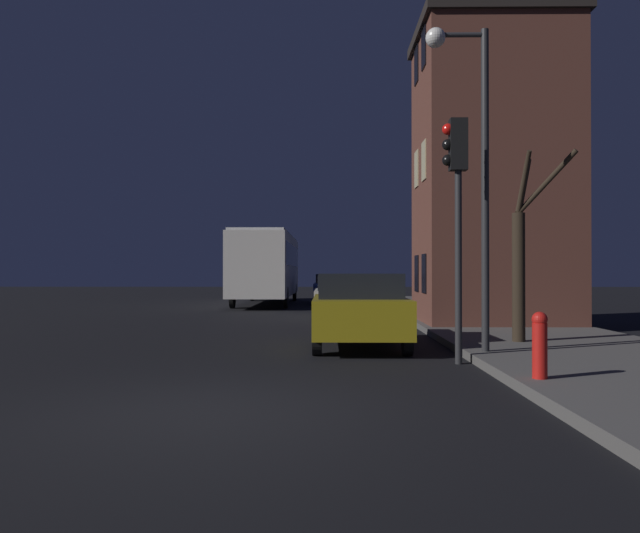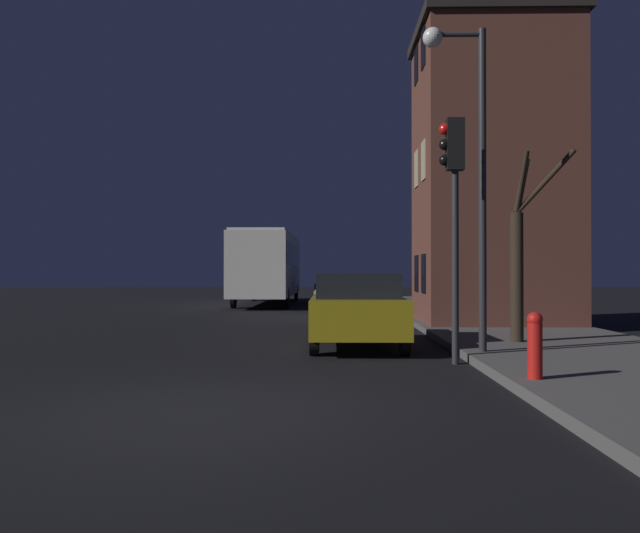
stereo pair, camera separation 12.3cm
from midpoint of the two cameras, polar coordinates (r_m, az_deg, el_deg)
The scene contains 10 objects.
ground_plane at distance 7.51m, azimuth -10.43°, elevation -12.79°, with size 120.00×120.00×0.00m, color black.
brick_building at distance 19.05m, azimuth 15.59°, elevation 8.26°, with size 4.39×4.11×8.64m.
streetlamp at distance 11.91m, azimuth 13.60°, elevation 11.21°, with size 1.15×0.37×5.91m.
traffic_light at distance 11.16m, azimuth 12.41°, elevation 7.04°, with size 0.43×0.24×4.27m.
bare_tree at distance 13.58m, azimuth 18.03°, elevation 0.97°, with size 1.09×1.76×3.96m.
bus at distance 31.10m, azimuth -4.62°, elevation 0.35°, with size 2.55×11.12×3.45m.
car_near_lane at distance 13.15m, azimuth 3.66°, elevation -3.90°, with size 1.90×3.81×1.57m.
car_mid_lane at distance 21.87m, azimuth 2.19°, elevation -2.68°, with size 1.88×4.11×1.48m.
car_far_lane at distance 31.55m, azimuth 1.30°, elevation -1.98°, with size 1.76×4.63×1.49m.
fire_hydrant at distance 8.97m, azimuth 19.42°, elevation -6.66°, with size 0.21×0.21×0.91m.
Camera 2 is at (1.52, -7.19, 1.60)m, focal length 35.00 mm.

